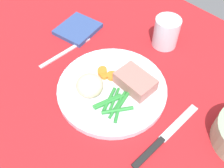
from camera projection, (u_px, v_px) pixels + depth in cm
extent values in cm
cube|color=red|center=(106.00, 93.00, 61.09)|extent=(120.00, 90.00, 2.00)
cylinder|color=white|center=(112.00, 89.00, 59.62)|extent=(26.08, 26.08, 1.60)
cube|color=#B2756B|center=(135.00, 81.00, 57.91)|extent=(8.99, 6.08, 3.20)
ellipsoid|color=beige|center=(90.00, 85.00, 56.17)|extent=(6.19, 6.23, 4.77)
cylinder|color=orange|center=(102.00, 73.00, 61.03)|extent=(2.13, 2.13, 0.94)
cylinder|color=orange|center=(104.00, 76.00, 60.54)|extent=(1.90, 1.90, 0.84)
cylinder|color=orange|center=(102.00, 71.00, 61.28)|extent=(2.33, 2.33, 1.03)
cylinder|color=orange|center=(102.00, 70.00, 61.50)|extent=(2.17, 2.17, 1.04)
cylinder|color=orange|center=(112.00, 76.00, 60.44)|extent=(2.55, 2.55, 0.97)
cylinder|color=#2D8C38|center=(124.00, 100.00, 56.13)|extent=(2.58, 6.32, 0.87)
cylinder|color=#2D8C38|center=(122.00, 101.00, 56.06)|extent=(1.96, 8.39, 0.66)
cylinder|color=#2D8C38|center=(109.00, 102.00, 55.81)|extent=(2.84, 7.49, 0.84)
cylinder|color=#2D8C38|center=(117.00, 105.00, 55.42)|extent=(3.20, 7.58, 0.67)
cylinder|color=#2D8C38|center=(107.00, 101.00, 55.96)|extent=(2.65, 6.99, 0.83)
cylinder|color=#2D8C38|center=(117.00, 110.00, 54.38)|extent=(4.57, 6.45, 0.88)
cylinder|color=#2D8C38|center=(118.00, 109.00, 54.57)|extent=(4.38, 5.96, 0.76)
cylinder|color=#2D8C38|center=(114.00, 99.00, 56.31)|extent=(3.63, 6.03, 0.68)
cylinder|color=#2D8C38|center=(109.00, 99.00, 56.24)|extent=(3.50, 6.33, 0.81)
cube|color=silver|center=(60.00, 55.00, 67.48)|extent=(1.00, 13.00, 0.40)
cube|color=silver|center=(82.00, 40.00, 71.31)|extent=(0.24, 3.60, 0.40)
cube|color=silver|center=(83.00, 41.00, 71.13)|extent=(0.24, 3.60, 0.40)
cube|color=silver|center=(84.00, 41.00, 70.95)|extent=(0.24, 3.60, 0.40)
cube|color=silver|center=(85.00, 42.00, 70.77)|extent=(0.24, 3.60, 0.40)
cube|color=black|center=(149.00, 153.00, 50.26)|extent=(1.30, 9.00, 0.64)
cube|color=silver|center=(179.00, 123.00, 54.55)|extent=(1.70, 12.00, 0.40)
cylinder|color=silver|center=(166.00, 32.00, 67.35)|extent=(6.86, 6.86, 8.29)
cylinder|color=silver|center=(165.00, 37.00, 68.54)|extent=(6.31, 6.31, 5.23)
cube|color=#334C8C|center=(78.00, 29.00, 73.70)|extent=(12.46, 13.27, 1.25)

